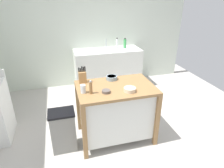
% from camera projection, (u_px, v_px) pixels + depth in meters
% --- Properties ---
extents(ground_plane, '(5.82, 5.82, 0.00)m').
position_uv_depth(ground_plane, '(115.00, 138.00, 3.15)').
color(ground_plane, '#ADA8A0').
rests_on(ground_plane, ground).
extents(wall_back, '(4.82, 0.10, 2.60)m').
position_uv_depth(wall_back, '(88.00, 31.00, 4.58)').
color(wall_back, silver).
rests_on(wall_back, ground).
extents(kitchen_island, '(1.11, 0.74, 0.88)m').
position_uv_depth(kitchen_island, '(116.00, 110.00, 3.00)').
color(kitchen_island, olive).
rests_on(kitchen_island, ground).
extents(knife_block, '(0.11, 0.09, 0.25)m').
position_uv_depth(knife_block, '(82.00, 77.00, 2.93)').
color(knife_block, '#AD7F4C').
rests_on(knife_block, kitchen_island).
extents(bowl_ceramic_small, '(0.11, 0.11, 0.04)m').
position_uv_depth(bowl_ceramic_small, '(106.00, 91.00, 2.66)').
color(bowl_ceramic_small, '#564C47').
rests_on(bowl_ceramic_small, kitchen_island).
extents(bowl_ceramic_wide, '(0.16, 0.16, 0.05)m').
position_uv_depth(bowl_ceramic_wide, '(130.00, 89.00, 2.69)').
color(bowl_ceramic_wide, beige).
rests_on(bowl_ceramic_wide, kitchen_island).
extents(bowl_stoneware_deep, '(0.17, 0.17, 0.06)m').
position_uv_depth(bowl_stoneware_deep, '(112.00, 78.00, 3.05)').
color(bowl_stoneware_deep, gray).
rests_on(bowl_stoneware_deep, kitchen_island).
extents(drinking_cup, '(0.07, 0.07, 0.12)m').
position_uv_depth(drinking_cup, '(83.00, 89.00, 2.64)').
color(drinking_cup, silver).
rests_on(drinking_cup, kitchen_island).
extents(pepper_grinder, '(0.04, 0.04, 0.19)m').
position_uv_depth(pepper_grinder, '(91.00, 87.00, 2.61)').
color(pepper_grinder, olive).
rests_on(pepper_grinder, kitchen_island).
extents(trash_bin, '(0.36, 0.28, 0.63)m').
position_uv_depth(trash_bin, '(63.00, 130.00, 2.83)').
color(trash_bin, slate).
rests_on(trash_bin, ground).
extents(sink_counter, '(1.53, 0.60, 0.91)m').
position_uv_depth(sink_counter, '(108.00, 68.00, 4.72)').
color(sink_counter, silver).
rests_on(sink_counter, ground).
extents(sink_faucet, '(0.02, 0.02, 0.22)m').
position_uv_depth(sink_faucet, '(106.00, 44.00, 4.61)').
color(sink_faucet, '#B7BCC1').
rests_on(sink_faucet, sink_counter).
extents(bottle_spray_cleaner, '(0.05, 0.05, 0.24)m').
position_uv_depth(bottle_spray_cleaner, '(117.00, 43.00, 4.65)').
color(bottle_spray_cleaner, white).
rests_on(bottle_spray_cleaner, sink_counter).
extents(bottle_dish_soap, '(0.06, 0.06, 0.23)m').
position_uv_depth(bottle_dish_soap, '(125.00, 43.00, 4.63)').
color(bottle_dish_soap, green).
rests_on(bottle_dish_soap, sink_counter).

